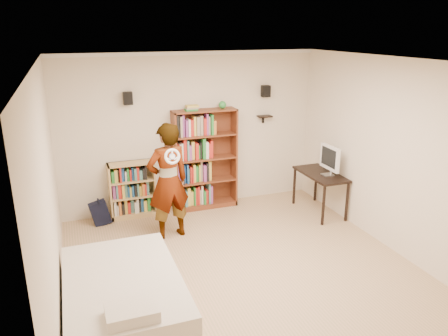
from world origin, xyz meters
The scene contains 14 objects.
ground centered at (0.00, 0.00, 0.00)m, with size 4.50×5.00×0.01m, color tan.
room_shell centered at (0.00, 0.00, 1.76)m, with size 4.52×5.02×2.71m.
crown_molding centered at (0.00, 0.00, 2.67)m, with size 4.50×5.00×0.06m.
speaker_left centered at (-1.05, 2.40, 2.00)m, with size 0.14×0.12×0.20m, color black.
speaker_right centered at (1.35, 2.40, 2.00)m, with size 0.14×0.12×0.20m, color black.
wall_shelf centered at (1.35, 2.41, 1.55)m, with size 0.25×0.16×0.03m, color black.
tall_bookshelf centered at (0.19, 2.34, 0.88)m, with size 1.11×0.32×1.75m, color brown, non-canonical shape.
low_bookshelf centered at (-1.08, 2.36, 0.47)m, with size 0.76×0.28×0.95m, color tan, non-canonical shape.
computer_desk centered at (1.97, 1.44, 0.36)m, with size 0.52×1.04×0.71m, color black, non-canonical shape.
imac centered at (2.02, 1.30, 0.96)m, with size 0.10×0.50×0.50m, color white, non-canonical shape.
daybed centered at (-1.60, -0.30, 0.29)m, with size 1.27×1.95×0.57m, color beige, non-canonical shape.
person centered at (-0.67, 1.41, 0.89)m, with size 0.65×0.43×1.78m, color black.
wii_wheel centered at (-0.67, 1.08, 1.37)m, with size 0.22×0.22×0.04m, color white.
navy_bag centered at (-1.65, 2.20, 0.21)m, with size 0.30×0.20×0.41m, color black, non-canonical shape.
Camera 1 is at (-1.97, -4.60, 3.06)m, focal length 35.00 mm.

